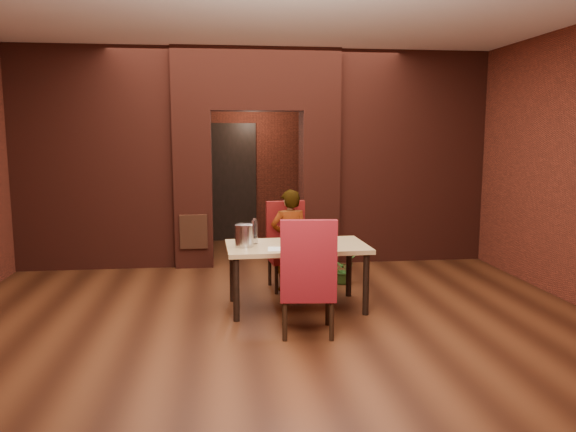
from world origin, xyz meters
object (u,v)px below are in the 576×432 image
Objects in this scene: dining_table at (297,276)px; wine_bucket at (244,236)px; wine_glass_a at (290,234)px; wine_glass_c at (319,234)px; potted_plant at (342,269)px; water_bottle at (255,231)px; chair_far at (289,246)px; chair_near at (307,275)px; wine_glass_b at (307,235)px; person_seated at (289,240)px.

dining_table is 0.77m from wine_bucket.
wine_glass_a is 0.32m from wine_glass_c.
dining_table is at bearing -127.34° from potted_plant.
potted_plant is at bearing 35.77° from water_bottle.
wine_bucket is 0.66× the size of potted_plant.
chair_far is 5.42× the size of wine_glass_a.
chair_near is at bearing -92.24° from dining_table.
wine_glass_a is 0.54× the size of potted_plant.
wine_bucket reaches higher than wine_glass_a.
wine_glass_b is (0.13, 0.87, 0.25)m from chair_near.
chair_far reaches higher than wine_bucket.
wine_glass_a reaches higher than dining_table.
wine_bucket reaches higher than dining_table.
wine_glass_c is 0.56× the size of potted_plant.
dining_table is 4.18× the size of potted_plant.
wine_glass_c is (0.13, -0.02, 0.01)m from wine_glass_b.
chair_far is 0.75m from wine_glass_a.
wine_bucket is (-0.53, -0.17, 0.02)m from wine_glass_a.
wine_glass_c reaches higher than wine_glass_a.
dining_table is 0.85m from chair_near.
potted_plant is (1.34, 1.04, -0.67)m from wine_bucket.
wine_glass_b is 1.29m from potted_plant.
wine_glass_a is at bearing 17.92° from wine_bucket.
dining_table is 1.22× the size of person_seated.
potted_plant is (1.21, 0.87, -0.69)m from water_bottle.
potted_plant is at bearing 6.84° from chair_far.
wine_glass_a is (-0.05, 0.93, 0.25)m from chair_near.
water_bottle is (0.12, 0.16, 0.02)m from wine_bucket.
person_seated is 3.43× the size of potted_plant.
wine_glass_b is at bearing -88.21° from chair_far.
dining_table is at bearing 84.29° from person_seated.
chair_near is 4.07× the size of water_bottle.
wine_glass_a is 0.71× the size of water_bottle.
chair_far is (0.01, 0.81, 0.19)m from dining_table.
chair_far is at bearing 98.07° from wine_glass_b.
dining_table is at bearing -63.49° from wine_glass_a.
person_seated is 4.46× the size of water_bottle.
chair_far is at bearing 107.12° from wine_glass_c.
chair_far is 0.11m from person_seated.
wine_glass_c is (0.31, -0.08, 0.00)m from wine_glass_a.
dining_table is 0.83m from chair_far.
dining_table is at bearing -84.44° from chair_near.
chair_near is 1.07m from water_bottle.
chair_far is 0.86× the size of person_seated.
person_seated reaches higher than potted_plant.
potted_plant is at bearing 55.93° from wine_glass_b.
dining_table is 1.25m from potted_plant.
potted_plant is (0.49, 0.95, -0.65)m from wine_glass_c.
wine_bucket is at bearing -46.46° from chair_near.
person_seated reaches higher than chair_near.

